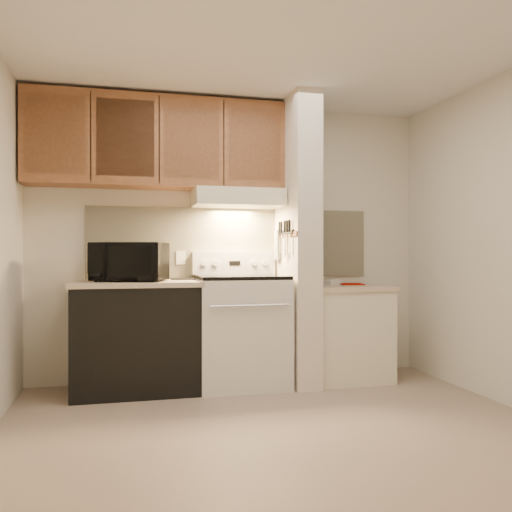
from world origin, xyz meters
name	(u,v)px	position (x,y,z in m)	size (l,w,h in m)	color
floor	(278,427)	(0.00, 0.00, 0.00)	(3.60, 3.60, 0.00)	tan
ceiling	(278,44)	(0.00, 0.00, 2.50)	(3.60, 3.60, 0.00)	white
wall_back	(233,241)	(0.00, 1.50, 1.25)	(3.60, 0.02, 2.50)	silver
backsplash	(233,243)	(0.00, 1.49, 1.24)	(2.60, 0.02, 0.63)	beige
range_body	(241,332)	(0.00, 1.16, 0.46)	(0.76, 0.65, 0.92)	silver
oven_window	(249,333)	(0.00, 0.84, 0.50)	(0.50, 0.01, 0.30)	black
oven_handle	(250,306)	(0.00, 0.80, 0.72)	(0.02, 0.02, 0.65)	silver
cooktop	(241,277)	(0.00, 1.16, 0.94)	(0.74, 0.64, 0.03)	black
range_backguard	(234,263)	(0.00, 1.44, 1.05)	(0.76, 0.08, 0.20)	silver
range_display	(235,263)	(0.00, 1.40, 1.05)	(0.10, 0.01, 0.04)	black
range_knob_left_outer	(204,263)	(-0.28, 1.40, 1.05)	(0.05, 0.05, 0.02)	silver
range_knob_left_inner	(215,263)	(-0.18, 1.40, 1.05)	(0.05, 0.05, 0.02)	silver
range_knob_right_inner	(254,263)	(0.18, 1.40, 1.05)	(0.05, 0.05, 0.02)	silver
range_knob_right_outer	(265,263)	(0.28, 1.40, 1.05)	(0.05, 0.05, 0.02)	silver
dishwasher_front	(136,339)	(-0.88, 1.17, 0.43)	(1.00, 0.63, 0.87)	black
left_countertop	(136,283)	(-0.88, 1.17, 0.89)	(1.04, 0.67, 0.04)	beige
spoon_rest	(183,279)	(-0.48, 1.27, 0.92)	(0.20, 0.06, 0.01)	black
teal_jar	(141,274)	(-0.83, 1.39, 0.96)	(0.08, 0.08, 0.09)	#275B54
outlet	(181,258)	(-0.48, 1.48, 1.10)	(0.08, 0.01, 0.12)	#EDE5C9
microwave	(130,262)	(-0.93, 1.15, 1.07)	(0.57, 0.39, 0.32)	black
partition_pillar	(297,241)	(0.51, 1.15, 1.25)	(0.22, 0.70, 2.50)	silver
pillar_trim	(285,235)	(0.39, 1.15, 1.30)	(0.01, 0.70, 0.04)	#915A36
knife_strip	(286,232)	(0.39, 1.10, 1.32)	(0.02, 0.42, 0.04)	black
knife_blade_a	(290,244)	(0.38, 0.95, 1.22)	(0.01, 0.04, 0.16)	silver
knife_handle_a	(289,226)	(0.38, 0.95, 1.37)	(0.02, 0.02, 0.10)	black
knife_blade_b	(287,245)	(0.38, 1.03, 1.21)	(0.01, 0.04, 0.18)	silver
knife_handle_b	(287,226)	(0.38, 1.02, 1.37)	(0.02, 0.02, 0.10)	black
knife_blade_c	(285,246)	(0.38, 1.09, 1.20)	(0.01, 0.04, 0.20)	silver
knife_handle_c	(285,227)	(0.38, 1.09, 1.37)	(0.02, 0.02, 0.10)	black
knife_blade_d	(282,244)	(0.38, 1.17, 1.22)	(0.01, 0.04, 0.16)	silver
knife_handle_d	(281,227)	(0.38, 1.19, 1.37)	(0.02, 0.02, 0.10)	black
knife_blade_e	(279,245)	(0.38, 1.27, 1.21)	(0.01, 0.04, 0.18)	silver
knife_handle_e	(280,227)	(0.38, 1.25, 1.37)	(0.02, 0.02, 0.10)	black
oven_mitt	(277,245)	(0.38, 1.32, 1.22)	(0.03, 0.11, 0.27)	gray
right_cab_base	(346,335)	(0.97, 1.15, 0.40)	(0.70, 0.60, 0.81)	#EDE5C9
right_countertop	(346,288)	(0.97, 1.15, 0.83)	(0.74, 0.64, 0.04)	beige
red_folder	(351,284)	(1.07, 1.25, 0.85)	(0.20, 0.27, 0.01)	#990B00
white_box	(333,282)	(0.92, 1.33, 0.87)	(0.15, 0.10, 0.04)	white
range_hood	(238,198)	(0.00, 1.28, 1.62)	(0.78, 0.44, 0.15)	#EDE5C9
hood_lip	(243,201)	(0.00, 1.07, 1.58)	(0.78, 0.04, 0.06)	#EDE5C9
upper_cabinets	(158,143)	(-0.69, 1.32, 2.08)	(2.18, 0.33, 0.77)	#915A36
cab_door_a	(55,134)	(-1.51, 1.17, 2.08)	(0.46, 0.01, 0.63)	#915A36
cab_gap_a	(91,136)	(-1.23, 1.16, 2.08)	(0.01, 0.01, 0.73)	black
cab_door_b	(125,138)	(-0.96, 1.17, 2.08)	(0.46, 0.01, 0.63)	#915A36
cab_gap_b	(159,139)	(-0.69, 1.16, 2.08)	(0.01, 0.01, 0.73)	black
cab_door_c	(192,141)	(-0.42, 1.17, 2.08)	(0.46, 0.01, 0.63)	#915A36
cab_gap_c	(224,143)	(-0.14, 1.16, 2.08)	(0.01, 0.01, 0.73)	black
cab_door_d	(255,144)	(0.13, 1.17, 2.08)	(0.46, 0.01, 0.63)	#915A36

